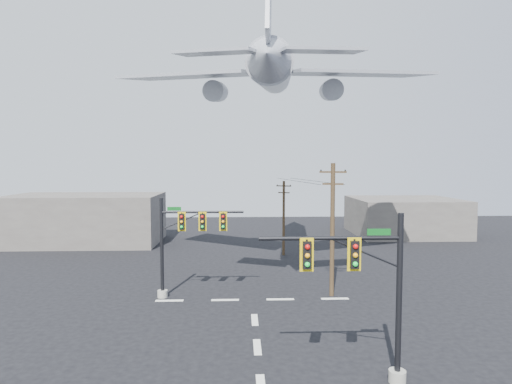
{
  "coord_description": "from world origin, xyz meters",
  "views": [
    {
      "loc": [
        -0.91,
        -18.32,
        9.86
      ],
      "look_at": [
        -0.03,
        5.0,
        8.29
      ],
      "focal_mm": 30.0,
      "sensor_mm": 36.0,
      "label": 1
    }
  ],
  "objects_px": {
    "utility_pole_b": "(284,216)",
    "airliner": "(273,73)",
    "signal_mast_near": "(370,294)",
    "utility_pole_a": "(332,227)",
    "signal_mast_far": "(182,242)"
  },
  "relations": [
    {
      "from": "utility_pole_b",
      "to": "airliner",
      "type": "xyz_separation_m",
      "value": [
        -1.69,
        -6.47,
        13.77
      ]
    },
    {
      "from": "signal_mast_near",
      "to": "utility_pole_a",
      "type": "bearing_deg",
      "value": 85.13
    },
    {
      "from": "signal_mast_far",
      "to": "utility_pole_a",
      "type": "bearing_deg",
      "value": -0.09
    },
    {
      "from": "signal_mast_near",
      "to": "airliner",
      "type": "bearing_deg",
      "value": 97.61
    },
    {
      "from": "signal_mast_near",
      "to": "utility_pole_b",
      "type": "relative_size",
      "value": 0.96
    },
    {
      "from": "utility_pole_a",
      "to": "utility_pole_b",
      "type": "height_order",
      "value": "utility_pole_a"
    },
    {
      "from": "signal_mast_far",
      "to": "utility_pole_b",
      "type": "xyz_separation_m",
      "value": [
        8.92,
        14.23,
        0.06
      ]
    },
    {
      "from": "signal_mast_near",
      "to": "signal_mast_far",
      "type": "xyz_separation_m",
      "value": [
        -9.98,
        12.75,
        0.04
      ]
    },
    {
      "from": "utility_pole_b",
      "to": "signal_mast_far",
      "type": "bearing_deg",
      "value": -102.15
    },
    {
      "from": "utility_pole_b",
      "to": "airliner",
      "type": "height_order",
      "value": "airliner"
    },
    {
      "from": "airliner",
      "to": "signal_mast_near",
      "type": "bearing_deg",
      "value": -166.57
    },
    {
      "from": "signal_mast_near",
      "to": "utility_pole_a",
      "type": "xyz_separation_m",
      "value": [
        1.09,
        12.73,
        1.09
      ]
    },
    {
      "from": "signal_mast_near",
      "to": "utility_pole_a",
      "type": "relative_size",
      "value": 0.78
    },
    {
      "from": "signal_mast_far",
      "to": "utility_pole_a",
      "type": "relative_size",
      "value": 0.74
    },
    {
      "from": "signal_mast_near",
      "to": "utility_pole_b",
      "type": "bearing_deg",
      "value": 92.24
    }
  ]
}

